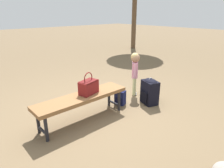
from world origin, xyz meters
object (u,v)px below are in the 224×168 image
Objects in this scene: handbag at (89,86)px; child_standing at (135,67)px; backpack_small at (120,97)px; park_bench at (82,99)px; backpack_large at (150,91)px.

handbag is 0.40× the size of child_standing.
child_standing is at bearing 13.87° from backpack_small.
handbag is 1.12× the size of backpack_small.
handbag reaches higher than backpack_small.
park_bench is 1.40m from backpack_large.
park_bench is 4.90× the size of backpack_small.
backpack_small is (-0.57, -0.14, -0.46)m from child_standing.
backpack_large is 1.66× the size of backpack_small.
backpack_large reaches higher than park_bench.
park_bench is 4.36× the size of handbag.
handbag is at bearing -178.71° from backpack_small.
backpack_large is (-0.12, -0.50, -0.35)m from child_standing.
handbag is (0.14, 0.00, 0.18)m from park_bench.
child_standing reaches higher than backpack_small.
backpack_small is (0.76, 0.02, -0.41)m from handbag.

